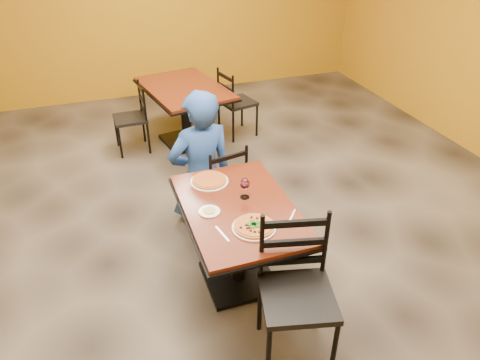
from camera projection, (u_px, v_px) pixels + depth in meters
name	position (u px, v px, depth m)	size (l,w,h in m)	color
floor	(222.00, 243.00, 4.16)	(7.00, 8.00, 0.01)	black
table_main	(239.00, 227.00, 3.46)	(0.83, 1.23, 0.75)	#65250F
table_second	(185.00, 101.00, 5.62)	(1.12, 1.46, 0.75)	#65250F
chair_main_near	(298.00, 298.00, 2.89)	(0.47, 0.47, 1.04)	black
chair_main_far	(220.00, 184.00, 4.21)	(0.40, 0.40, 0.88)	black
chair_second_left	(130.00, 119.00, 5.50)	(0.38, 0.38, 0.85)	black
chair_second_right	(238.00, 103.00, 5.87)	(0.41, 0.41, 0.90)	black
diner	(201.00, 157.00, 4.20)	(0.64, 0.42, 1.31)	#194D8C
plate_main	(254.00, 228.00, 3.13)	(0.31, 0.31, 0.01)	white
pizza_main	(254.00, 226.00, 3.13)	(0.28, 0.28, 0.02)	maroon
plate_far	(209.00, 181.00, 3.65)	(0.31, 0.31, 0.01)	white
pizza_far	(209.00, 180.00, 3.64)	(0.28, 0.28, 0.02)	#C26D25
side_plate	(209.00, 211.00, 3.30)	(0.16, 0.16, 0.01)	white
dip	(209.00, 210.00, 3.29)	(0.09, 0.09, 0.01)	tan
wine_glass	(245.00, 187.00, 3.42)	(0.08, 0.08, 0.18)	white
fork	(222.00, 234.00, 3.08)	(0.01, 0.19, 0.00)	silver
knife	(292.00, 217.00, 3.24)	(0.01, 0.21, 0.00)	silver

